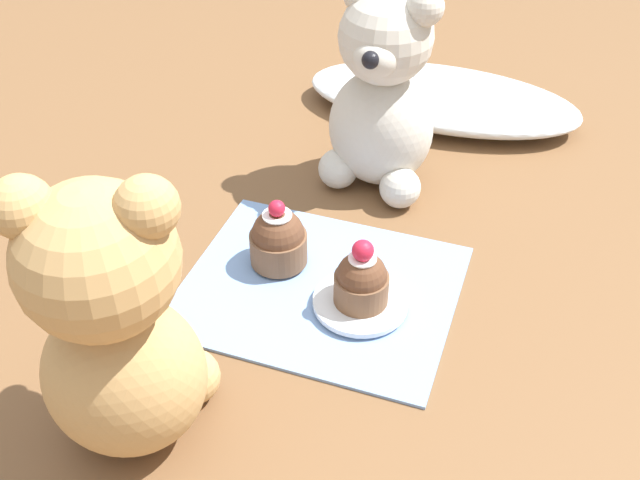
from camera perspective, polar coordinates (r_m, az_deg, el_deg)
The scene contains 8 objects.
ground_plane at distance 0.65m, azimuth 0.00°, elevation -3.82°, with size 4.00×4.00×0.00m, color brown.
knitted_placemat at distance 0.65m, azimuth 0.00°, elevation -3.62°, with size 0.23×0.19×0.01m, color #7A9ED1.
tulle_cloth at distance 0.90m, azimuth 9.27°, elevation 10.64°, with size 0.32×0.15×0.04m, color white.
teddy_bear_cream at distance 0.74m, azimuth 5.01°, elevation 10.73°, with size 0.12×0.11×0.21m.
teddy_bear_tan at distance 0.49m, azimuth -15.32°, elevation -6.31°, with size 0.13×0.13×0.22m.
cupcake_near_cream_bear at distance 0.66m, azimuth -3.21°, elevation 0.03°, with size 0.05×0.05×0.07m.
saucer_plate at distance 0.63m, azimuth 3.10°, elevation -4.72°, with size 0.08×0.08×0.01m, color silver.
cupcake_near_tan_bear at distance 0.61m, azimuth 3.18°, elevation -3.06°, with size 0.05×0.05×0.06m.
Camera 1 is at (0.16, -0.45, 0.44)m, focal length 42.00 mm.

